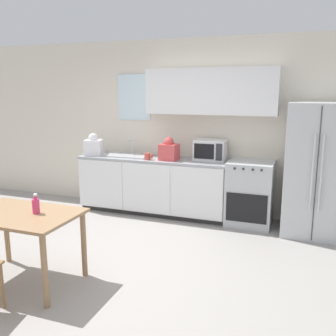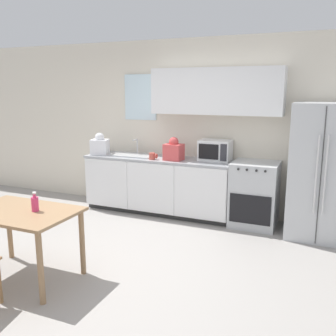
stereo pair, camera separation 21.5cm
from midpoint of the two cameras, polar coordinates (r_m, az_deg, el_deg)
The scene contains 12 objects.
ground_plane at distance 4.33m, azimuth -7.06°, elevation -14.73°, with size 12.00×12.00×0.00m, color gray.
wall_back at distance 5.92m, azimuth 4.39°, elevation 7.17°, with size 12.00×0.38×2.70m.
kitchen_counter at distance 5.94m, azimuth -0.39°, elevation -2.58°, with size 2.38×0.63×0.89m.
oven_range at distance 5.54m, azimuth 14.13°, elevation -3.89°, with size 0.64×0.63×0.93m.
refrigerator at distance 5.32m, azimuth 23.41°, elevation -0.46°, with size 0.79×0.79×1.77m.
kitchen_sink at distance 6.05m, azimuth -4.31°, elevation 2.04°, with size 0.72×0.39×0.26m.
microwave at distance 5.65m, azimuth 8.29°, elevation 2.68°, with size 0.47×0.33×0.31m.
coffee_mug at distance 5.69m, azimuth -1.28°, elevation 1.82°, with size 0.13×0.09×0.10m.
grocery_bag_0 at distance 5.63m, azimuth 1.97°, elevation 2.71°, with size 0.28×0.24×0.35m.
grocery_bag_1 at distance 6.20m, azimuth -9.37°, elevation 3.43°, with size 0.33×0.30×0.36m.
dining_table at distance 4.07m, azimuth -20.11°, elevation -7.59°, with size 1.13×0.75×0.73m.
drink_bottle at distance 3.94m, azimuth -18.15°, elevation -5.17°, with size 0.07×0.07×0.20m.
Camera 2 is at (2.07, -3.29, 1.93)m, focal length 40.00 mm.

